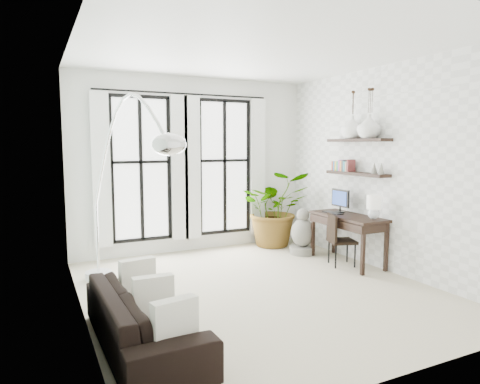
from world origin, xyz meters
TOP-DOWN VIEW (x-y plane):
  - floor at (0.00, 0.00)m, footprint 5.00×5.00m
  - ceiling at (0.00, 0.00)m, footprint 5.00×5.00m
  - wall_left at (-2.25, 0.00)m, footprint 0.00×5.00m
  - wall_right at (2.25, 0.00)m, footprint 0.00×5.00m
  - wall_back at (0.00, 2.50)m, footprint 4.50×0.00m
  - windows at (-0.20, 2.43)m, footprint 3.26×0.13m
  - wall_shelves at (2.11, 0.51)m, footprint 0.25×1.30m
  - sofa at (-1.80, -0.99)m, footprint 0.84×2.04m
  - throw_pillows at (-1.70, -0.99)m, footprint 0.40×1.52m
  - plant at (1.52, 2.10)m, footprint 1.64×1.53m
  - desk at (1.94, 0.43)m, footprint 0.59×1.38m
  - desk_chair at (1.73, 0.45)m, footprint 0.51×0.51m
  - arc_lamp at (-1.70, 0.24)m, footprint 0.76×2.75m
  - buddha at (1.64, 1.32)m, footprint 0.46×0.46m
  - vase_a at (2.11, 0.22)m, footprint 0.37×0.37m
  - vase_b at (2.11, 0.62)m, footprint 0.37×0.37m

SIDE VIEW (x-z plane):
  - floor at x=0.00m, z-range 0.00..0.00m
  - sofa at x=-1.80m, z-range 0.00..0.59m
  - buddha at x=1.64m, z-range -0.07..0.77m
  - desk_chair at x=1.73m, z-range 0.06..0.91m
  - throw_pillows at x=-1.70m, z-range 0.30..0.70m
  - plant at x=1.52m, z-range 0.00..1.48m
  - desk at x=1.94m, z-range 0.15..1.36m
  - windows at x=-0.20m, z-range 0.24..2.88m
  - wall_left at x=-2.25m, z-range -0.90..4.10m
  - wall_right at x=2.25m, z-range -0.90..4.10m
  - wall_back at x=0.00m, z-range -0.65..3.85m
  - wall_shelves at x=2.11m, z-range 1.43..2.03m
  - arc_lamp at x=-1.70m, z-range 0.72..3.29m
  - vase_a at x=2.11m, z-range 2.07..2.46m
  - vase_b at x=2.11m, z-range 2.07..2.46m
  - ceiling at x=0.00m, z-range 3.20..3.20m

